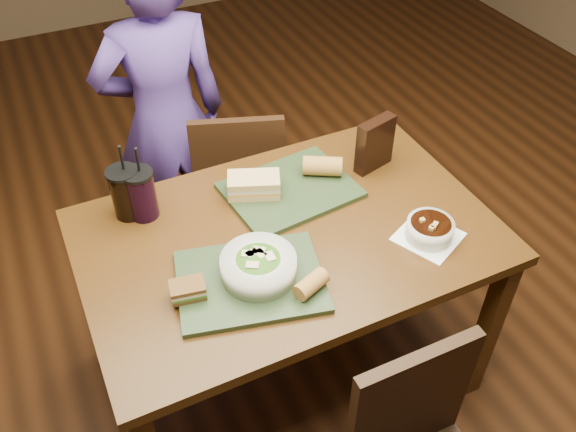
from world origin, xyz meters
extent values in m
plane|color=#381C0B|center=(0.00, 0.00, 0.00)|extent=(6.00, 6.00, 0.00)
cube|color=#42270D|center=(0.60, -0.38, 0.35)|extent=(0.06, 0.06, 0.71)
cube|color=#42270D|center=(-0.60, 0.38, 0.35)|extent=(0.06, 0.06, 0.71)
cube|color=#42270D|center=(0.60, 0.38, 0.35)|extent=(0.06, 0.06, 0.71)
cube|color=#42270D|center=(0.00, 0.00, 0.73)|extent=(1.30, 0.85, 0.04)
cube|color=black|center=(0.07, -0.62, 0.63)|extent=(0.36, 0.04, 0.43)
cube|color=black|center=(0.04, 0.71, 0.39)|extent=(0.46, 0.46, 0.03)
cube|color=black|center=(0.04, 0.54, 0.62)|extent=(0.35, 0.15, 0.43)
cube|color=black|center=(-0.11, 0.55, 0.19)|extent=(0.03, 0.03, 0.37)
cube|color=black|center=(0.20, 0.55, 0.19)|extent=(0.03, 0.03, 0.37)
cube|color=black|center=(-0.11, 0.86, 0.19)|extent=(0.03, 0.03, 0.37)
cube|color=black|center=(0.20, 0.86, 0.19)|extent=(0.03, 0.03, 0.37)
imported|color=#462D7E|center=(-0.15, 0.83, 0.72)|extent=(0.54, 0.36, 1.45)
cube|color=#24351C|center=(-0.19, -0.15, 0.76)|extent=(0.48, 0.41, 0.02)
cube|color=#24351C|center=(0.09, 0.18, 0.76)|extent=(0.45, 0.36, 0.02)
cylinder|color=silver|center=(-0.16, -0.14, 0.80)|extent=(0.22, 0.22, 0.06)
ellipsoid|color=#427219|center=(-0.16, -0.14, 0.81)|extent=(0.18, 0.18, 0.06)
cube|color=beige|center=(-0.13, -0.15, 0.84)|extent=(0.03, 0.04, 0.01)
cube|color=beige|center=(-0.19, -0.16, 0.84)|extent=(0.04, 0.04, 0.01)
cube|color=beige|center=(-0.15, -0.11, 0.84)|extent=(0.05, 0.04, 0.01)
cube|color=beige|center=(-0.18, -0.11, 0.84)|extent=(0.04, 0.04, 0.01)
cube|color=beige|center=(-0.17, -0.12, 0.84)|extent=(0.04, 0.03, 0.01)
cube|color=beige|center=(-0.15, -0.13, 0.84)|extent=(0.04, 0.04, 0.01)
cube|color=white|center=(0.39, -0.21, 0.75)|extent=(0.24, 0.24, 0.00)
cylinder|color=silver|center=(0.39, -0.21, 0.78)|extent=(0.15, 0.15, 0.06)
cylinder|color=black|center=(0.39, -0.21, 0.81)|extent=(0.13, 0.13, 0.01)
cube|color=#B28947|center=(0.37, -0.19, 0.82)|extent=(0.02, 0.02, 0.01)
cube|color=#B28947|center=(0.38, -0.23, 0.82)|extent=(0.02, 0.02, 0.01)
cube|color=#B28947|center=(0.39, -0.22, 0.82)|extent=(0.02, 0.02, 0.01)
cube|color=#B28947|center=(0.37, -0.23, 0.82)|extent=(0.02, 0.02, 0.01)
cube|color=#593819|center=(-0.37, -0.13, 0.77)|extent=(0.11, 0.08, 0.01)
cube|color=#3F721E|center=(-0.37, -0.13, 0.79)|extent=(0.11, 0.08, 0.01)
cube|color=beige|center=(-0.37, -0.13, 0.80)|extent=(0.11, 0.08, 0.01)
cube|color=#593819|center=(-0.37, -0.13, 0.81)|extent=(0.11, 0.08, 0.01)
cube|color=tan|center=(-0.03, 0.21, 0.78)|extent=(0.20, 0.15, 0.02)
cube|color=orange|center=(-0.03, 0.21, 0.80)|extent=(0.20, 0.15, 0.01)
cube|color=beige|center=(-0.03, 0.21, 0.81)|extent=(0.20, 0.15, 0.01)
cube|color=tan|center=(-0.03, 0.21, 0.82)|extent=(0.20, 0.15, 0.02)
cylinder|color=#AD7533|center=(-0.05, -0.26, 0.79)|extent=(0.11, 0.08, 0.05)
cylinder|color=#AD7533|center=(0.23, 0.20, 0.80)|extent=(0.15, 0.12, 0.07)
cylinder|color=black|center=(-0.43, 0.30, 0.83)|extent=(0.09, 0.09, 0.17)
cylinder|color=black|center=(-0.43, 0.30, 0.92)|extent=(0.10, 0.10, 0.01)
cylinder|color=black|center=(-0.42, 0.30, 0.97)|extent=(0.01, 0.03, 0.11)
cylinder|color=black|center=(-0.39, 0.28, 0.83)|extent=(0.09, 0.09, 0.16)
cylinder|color=black|center=(-0.39, 0.28, 0.92)|extent=(0.10, 0.10, 0.01)
cylinder|color=black|center=(-0.38, 0.28, 0.97)|extent=(0.01, 0.03, 0.11)
cube|color=black|center=(0.42, 0.18, 0.85)|extent=(0.16, 0.08, 0.19)
camera|label=1|loc=(-0.60, -1.26, 2.09)|focal=38.00mm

